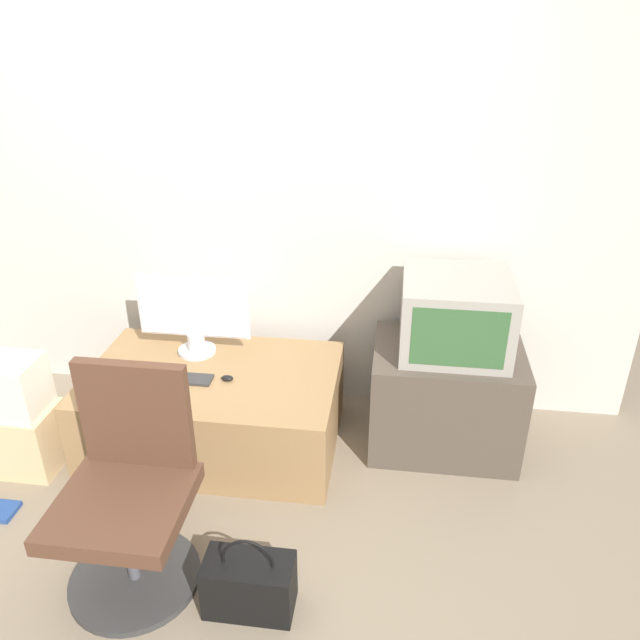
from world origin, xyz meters
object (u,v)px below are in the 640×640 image
main_monitor (194,314)px  office_chair (129,498)px  cardboard_box_lower (27,438)px  keyboard (183,378)px  crt_tv (455,315)px  mouse (227,378)px  handbag (249,584)px

main_monitor → office_chair: (0.06, -1.09, -0.28)m
office_chair → cardboard_box_lower: 1.02m
cardboard_box_lower → keyboard: bearing=17.2°
crt_tv → office_chair: (-1.31, -1.08, -0.37)m
mouse → handbag: size_ratio=0.17×
mouse → office_chair: size_ratio=0.07×
office_chair → main_monitor: bearing=93.1°
mouse → handbag: (0.32, -0.95, -0.33)m
cardboard_box_lower → main_monitor: bearing=34.7°
keyboard → handbag: bearing=-59.4°
keyboard → office_chair: size_ratio=0.32×
mouse → keyboard: bearing=-174.2°
keyboard → mouse: mouse is taller
crt_tv → cardboard_box_lower: 2.26m
handbag → keyboard: bearing=120.6°
keyboard → office_chair: office_chair is taller
handbag → main_monitor: bearing=115.0°
crt_tv → keyboard: bearing=-168.3°
handbag → mouse: bearing=108.8°
crt_tv → handbag: bearing=-123.7°
office_chair → crt_tv: bearing=39.7°
keyboard → handbag: (0.55, -0.92, -0.32)m
main_monitor → handbag: bearing=-65.0°
cardboard_box_lower → handbag: handbag is taller
handbag → crt_tv: bearing=56.3°
keyboard → crt_tv: bearing=11.7°
mouse → main_monitor: bearing=132.6°
main_monitor → crt_tv: 1.37m
office_chair → cardboard_box_lower: (-0.82, 0.57, -0.22)m
office_chair → handbag: 0.58m
mouse → crt_tv: bearing=12.8°
mouse → handbag: 1.05m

